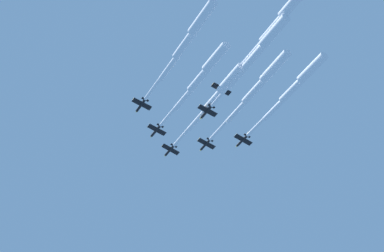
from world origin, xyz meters
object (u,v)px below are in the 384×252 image
(jet_port_inner, at_px, (200,78))
(jet_starboard_outer, at_px, (274,27))
(jet_lead, at_px, (214,99))
(jet_starboard_mid, at_px, (293,89))
(jet_port_mid, at_px, (186,43))
(jet_port_outer, at_px, (256,54))
(jet_starboard_inner, at_px, (256,89))

(jet_port_inner, height_order, jet_starboard_outer, jet_starboard_outer)
(jet_lead, distance_m, jet_starboard_outer, 43.00)
(jet_port_inner, distance_m, jet_starboard_mid, 38.17)
(jet_lead, xyz_separation_m, jet_port_mid, (-30.57, 13.20, -0.11))
(jet_port_mid, bearing_deg, jet_starboard_outer, -104.78)
(jet_port_outer, xyz_separation_m, jet_starboard_outer, (-11.00, -5.26, 3.18))
(jet_lead, relative_size, jet_port_outer, 1.06)
(jet_starboard_mid, xyz_separation_m, jet_port_outer, (-19.56, 17.95, -1.62))
(jet_starboard_outer, bearing_deg, jet_port_outer, 25.56)
(jet_starboard_inner, height_order, jet_port_mid, jet_starboard_inner)
(jet_starboard_inner, bearing_deg, jet_port_mid, 128.89)
(jet_starboard_outer, bearing_deg, jet_port_mid, 75.22)
(jet_port_inner, bearing_deg, jet_starboard_inner, -74.53)
(jet_starboard_inner, xyz_separation_m, jet_port_mid, (-23.84, 29.55, -0.54))
(jet_starboard_inner, distance_m, jet_starboard_mid, 14.76)
(jet_port_inner, xyz_separation_m, jet_port_mid, (-17.41, 6.35, 1.02))
(jet_port_inner, xyz_separation_m, jet_starboard_outer, (-25.73, -25.16, 2.45))
(jet_starboard_inner, bearing_deg, jet_starboard_mid, -96.18)
(jet_lead, relative_size, jet_starboard_outer, 1.04)
(jet_port_mid, distance_m, jet_starboard_mid, 49.49)
(jet_port_inner, distance_m, jet_port_mid, 18.56)
(jet_starboard_mid, bearing_deg, jet_port_mid, 116.72)
(jet_port_inner, bearing_deg, jet_starboard_outer, -135.64)
(jet_starboard_inner, height_order, jet_port_outer, jet_starboard_inner)
(jet_port_inner, xyz_separation_m, jet_starboard_mid, (4.83, -37.86, 0.88))
(jet_lead, xyz_separation_m, jet_starboard_inner, (-6.73, -16.35, 0.43))
(jet_starboard_inner, distance_m, jet_starboard_outer, 32.22)
(jet_port_inner, height_order, jet_starboard_mid, jet_starboard_mid)
(jet_starboard_inner, relative_size, jet_starboard_mid, 1.08)
(jet_lead, relative_size, jet_port_inner, 1.06)
(jet_lead, height_order, jet_port_mid, jet_lead)
(jet_starboard_inner, xyz_separation_m, jet_starboard_mid, (-1.59, -14.66, -0.67))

